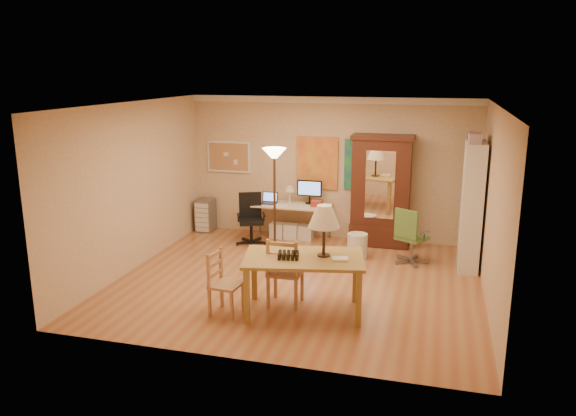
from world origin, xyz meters
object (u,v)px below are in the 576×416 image
(dining_table, at_px, (311,246))
(armoire, at_px, (381,198))
(office_chair_black, at_px, (251,230))
(computer_desk, at_px, (293,218))
(office_chair_green, at_px, (410,248))
(bookshelf, at_px, (471,206))

(dining_table, relative_size, armoire, 0.84)
(office_chair_black, xyz_separation_m, armoire, (2.33, 0.58, 0.64))
(computer_desk, bearing_deg, office_chair_green, -20.09)
(bookshelf, bearing_deg, dining_table, -131.40)
(dining_table, xyz_separation_m, armoire, (0.56, 3.27, -0.04))
(dining_table, height_order, computer_desk, dining_table)
(computer_desk, distance_m, office_chair_black, 0.85)
(office_chair_green, distance_m, armoire, 1.27)
(computer_desk, height_order, armoire, armoire)
(computer_desk, xyz_separation_m, office_chair_black, (-0.67, -0.50, -0.17))
(office_chair_green, height_order, armoire, armoire)
(bookshelf, bearing_deg, office_chair_green, -177.48)
(armoire, bearing_deg, bookshelf, -29.53)
(computer_desk, distance_m, armoire, 1.72)
(office_chair_green, bearing_deg, dining_table, -116.69)
(office_chair_black, bearing_deg, office_chair_green, -6.43)
(dining_table, relative_size, office_chair_black, 1.81)
(dining_table, bearing_deg, office_chair_black, 123.27)
(bookshelf, bearing_deg, office_chair_black, 175.70)
(armoire, height_order, bookshelf, bookshelf)
(computer_desk, height_order, office_chair_black, computer_desk)
(office_chair_black, bearing_deg, bookshelf, -4.30)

